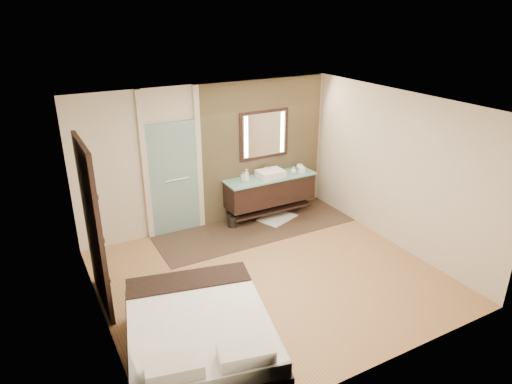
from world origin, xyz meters
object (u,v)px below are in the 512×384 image
bed (199,338)px  vanity (270,190)px  mirror_unit (264,135)px  waste_bin (233,221)px

bed → vanity: bearing=60.9°
mirror_unit → bed: (-2.75, -3.31, -1.32)m
mirror_unit → vanity: bearing=-90.0°
vanity → bed: 4.13m
bed → waste_bin: (1.90, 3.01, -0.21)m
mirror_unit → waste_bin: mirror_unit is taller
bed → waste_bin: size_ratio=9.81×
vanity → mirror_unit: bearing=90.0°
bed → waste_bin: 3.56m
vanity → mirror_unit: (0.00, 0.24, 1.07)m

